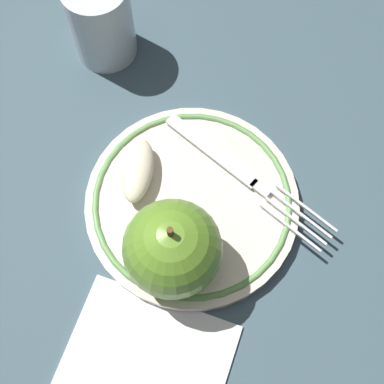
{
  "coord_description": "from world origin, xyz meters",
  "views": [
    {
      "loc": [
        -0.13,
        -0.12,
        0.47
      ],
      "look_at": [
        0.01,
        -0.02,
        0.04
      ],
      "focal_mm": 50.0,
      "sensor_mm": 36.0,
      "label": 1
    }
  ],
  "objects_px": {
    "plate": "(192,203)",
    "drinking_glass": "(101,21)",
    "apple_slice_front": "(138,171)",
    "fork": "(239,172)",
    "apple_red_whole": "(172,249)"
  },
  "relations": [
    {
      "from": "plate",
      "to": "drinking_glass",
      "type": "relative_size",
      "value": 2.19
    },
    {
      "from": "fork",
      "to": "drinking_glass",
      "type": "relative_size",
      "value": 2.15
    },
    {
      "from": "fork",
      "to": "drinking_glass",
      "type": "height_order",
      "value": "drinking_glass"
    },
    {
      "from": "apple_red_whole",
      "to": "fork",
      "type": "height_order",
      "value": "apple_red_whole"
    },
    {
      "from": "plate",
      "to": "fork",
      "type": "xyz_separation_m",
      "value": [
        0.05,
        -0.02,
        0.01
      ]
    },
    {
      "from": "drinking_glass",
      "to": "fork",
      "type": "bearing_deg",
      "value": -99.58
    },
    {
      "from": "apple_slice_front",
      "to": "drinking_glass",
      "type": "distance_m",
      "value": 0.16
    },
    {
      "from": "drinking_glass",
      "to": "plate",
      "type": "bearing_deg",
      "value": -114.32
    },
    {
      "from": "plate",
      "to": "apple_slice_front",
      "type": "bearing_deg",
      "value": 102.22
    },
    {
      "from": "apple_slice_front",
      "to": "plate",
      "type": "bearing_deg",
      "value": 71.46
    },
    {
      "from": "plate",
      "to": "apple_slice_front",
      "type": "relative_size",
      "value": 3.14
    },
    {
      "from": "apple_slice_front",
      "to": "drinking_glass",
      "type": "xyz_separation_m",
      "value": [
        0.09,
        0.13,
        0.02
      ]
    },
    {
      "from": "apple_red_whole",
      "to": "fork",
      "type": "distance_m",
      "value": 0.11
    },
    {
      "from": "plate",
      "to": "fork",
      "type": "height_order",
      "value": "fork"
    },
    {
      "from": "apple_slice_front",
      "to": "fork",
      "type": "xyz_separation_m",
      "value": [
        0.06,
        -0.07,
        -0.01
      ]
    }
  ]
}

